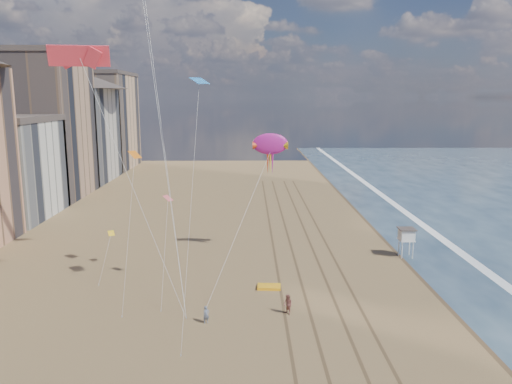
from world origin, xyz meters
The scene contains 10 objects.
wet_sand centered at (19.00, 40.00, 0.00)m, with size 260.00×260.00×0.00m, color #42301E.
foam centered at (23.20, 40.00, 0.00)m, with size 260.00×260.00×0.00m, color white.
tracks centered at (2.55, 30.00, 0.01)m, with size 7.68×120.00×0.01m.
buildings centered at (-45.73, 65.59, 13.55)m, with size 34.72×131.35×29.00m.
lifeguard_stand centered at (15.41, 31.51, 2.87)m, with size 2.06×2.06×3.73m.
grounded_kite centered at (-2.39, 21.14, 0.14)m, with size 2.46×1.56×0.28m, color #FFAE15.
show_kite centered at (-1.87, 32.37, 14.28)m, with size 5.64×8.76×22.29m.
kite_flyer_a centered at (-8.37, 12.88, 0.80)m, with size 0.58×0.38×1.59m, color slate.
kite_flyer_b centered at (-0.90, 14.63, 0.96)m, with size 0.93×0.73×1.92m, color #94544B.
small_kites centered at (-13.37, 21.61, 15.16)m, with size 13.80×13.79×17.97m.
Camera 1 is at (-4.53, -29.03, 19.96)m, focal length 35.00 mm.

